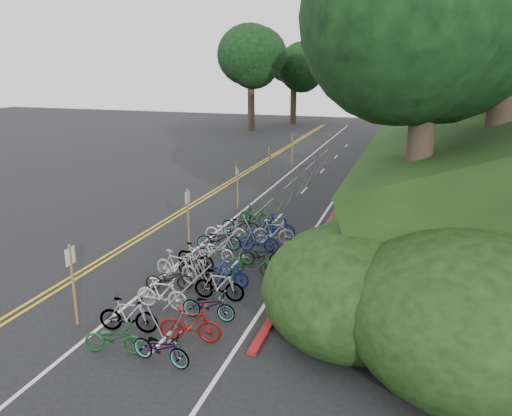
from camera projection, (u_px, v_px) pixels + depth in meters
The scene contains 10 objects.
ground at pixel (109, 294), 16.73m from camera, with size 120.00×120.00×0.00m, color black.
road_markings at pixel (232, 213), 25.76m from camera, with size 7.47×80.00×0.01m.
red_curb at pixel (336, 211), 25.99m from camera, with size 0.25×28.00×0.10m, color maroon.
embankment at pixel (479, 149), 29.57m from camera, with size 14.30×48.14×9.11m.
bike_rack_front at pixel (190, 293), 15.04m from camera, with size 1.09×3.33×1.06m.
bike_racks_rest at pixel (291, 188), 27.48m from camera, with size 1.14×23.00×1.17m.
signpost_near at pixel (73, 280), 14.43m from camera, with size 0.08×0.40×2.51m.
signposts_rest at pixel (255, 171), 28.94m from camera, with size 0.08×18.40×2.50m.
bike_front at pixel (177, 266), 17.62m from camera, with size 1.87×0.53×1.12m, color #9E9EA3.
bike_valet at pixel (220, 262), 18.22m from camera, with size 3.40×13.35×1.09m.
Camera 1 is at (9.40, -12.99, 7.46)m, focal length 35.00 mm.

